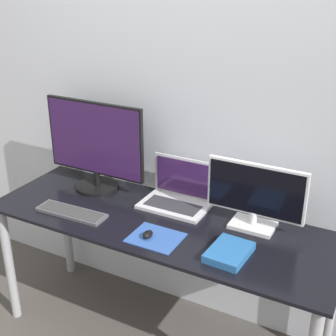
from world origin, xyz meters
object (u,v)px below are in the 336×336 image
at_px(mouse, 148,234).
at_px(book, 229,252).
at_px(keyboard, 71,212).
at_px(monitor_right, 255,195).
at_px(laptop, 178,194).
at_px(monitor_left, 95,146).

height_order(mouse, book, mouse).
bearing_deg(keyboard, mouse, -2.17).
bearing_deg(keyboard, book, 1.86).
relative_size(monitor_right, keyboard, 1.25).
height_order(monitor_right, laptop, monitor_right).
bearing_deg(monitor_left, book, -17.42).
xyz_separation_m(laptop, book, (0.43, -0.34, -0.04)).
height_order(monitor_right, keyboard, monitor_right).
bearing_deg(mouse, laptop, 94.80).
relative_size(monitor_left, keyboard, 1.59).
bearing_deg(mouse, monitor_left, 147.77).
xyz_separation_m(monitor_left, monitor_right, (0.96, 0.00, -0.09)).
bearing_deg(monitor_right, monitor_left, -180.00).
relative_size(keyboard, mouse, 5.88).
distance_m(laptop, book, 0.56).
bearing_deg(monitor_left, laptop, 5.21).
bearing_deg(monitor_right, laptop, 174.03).
bearing_deg(keyboard, monitor_right, 20.00).
xyz_separation_m(laptop, keyboard, (-0.45, -0.37, -0.05)).
bearing_deg(laptop, book, -38.40).
bearing_deg(mouse, monitor_right, 39.76).
relative_size(monitor_right, laptop, 1.35).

